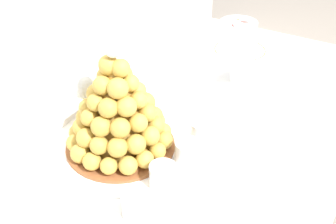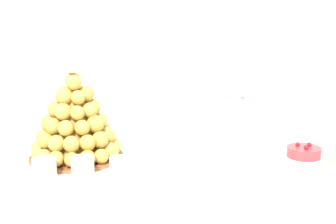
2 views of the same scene
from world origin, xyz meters
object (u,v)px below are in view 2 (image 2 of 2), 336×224
object	(u,v)px
croquembouche	(75,122)
wine_glass	(99,113)
dessert_cup_centre	(83,169)
fruit_tart_plate	(304,155)
serving_tray	(87,161)
macaron_goblet	(238,124)
dessert_cup_mid_left	(45,169)
dessert_cup_mid_right	(119,167)
dessert_cup_right	(154,168)
dessert_cup_left	(5,171)

from	to	relation	value
croquembouche	wine_glass	size ratio (longest dim) A/B	1.92
dessert_cup_centre	fruit_tart_plate	xyz separation A→B (m)	(0.65, 0.14, -0.02)
serving_tray	macaron_goblet	distance (m)	0.46
croquembouche	dessert_cup_mid_left	distance (m)	0.20
dessert_cup_mid_right	dessert_cup_right	size ratio (longest dim) A/B	0.86
dessert_cup_mid_left	dessert_cup_centre	bearing A→B (deg)	-4.15
croquembouche	macaron_goblet	distance (m)	0.48
croquembouche	dessert_cup_left	world-z (taller)	croquembouche
dessert_cup_mid_left	dessert_cup_right	bearing A→B (deg)	-0.20
croquembouche	dessert_cup_right	bearing A→B (deg)	-36.81
dessert_cup_mid_left	dessert_cup_mid_right	world-z (taller)	dessert_cup_mid_left
dessert_cup_right	wine_glass	xyz separation A→B (m)	(-0.17, 0.32, 0.08)
dessert_cup_centre	wine_glass	distance (m)	0.34
dessert_cup_right	macaron_goblet	distance (m)	0.27
dessert_cup_mid_left	macaron_goblet	size ratio (longest dim) A/B	0.30
croquembouche	dessert_cup_mid_right	size ratio (longest dim) A/B	5.67
dessert_cup_right	macaron_goblet	size ratio (longest dim) A/B	0.29
dessert_cup_mid_right	dessert_cup_mid_left	bearing A→B (deg)	-178.61
wine_glass	dessert_cup_left	bearing A→B (deg)	-125.79
dessert_cup_right	serving_tray	bearing A→B (deg)	143.35
macaron_goblet	wine_glass	size ratio (longest dim) A/B	1.38
serving_tray	dessert_cup_mid_right	size ratio (longest dim) A/B	10.09
croquembouche	fruit_tart_plate	distance (m)	0.70
dessert_cup_right	fruit_tart_plate	world-z (taller)	dessert_cup_right
dessert_cup_mid_left	dessert_cup_mid_right	distance (m)	0.20
serving_tray	dessert_cup_mid_left	distance (m)	0.17
macaron_goblet	dessert_cup_mid_right	bearing A→B (deg)	-170.92
dessert_cup_mid_right	serving_tray	bearing A→B (deg)	126.06
serving_tray	macaron_goblet	size ratio (longest dim) A/B	2.47
croquembouche	dessert_cup_mid_left	bearing A→B (deg)	-111.03
serving_tray	croquembouche	distance (m)	0.12
dessert_cup_mid_right	macaron_goblet	world-z (taller)	macaron_goblet
dessert_cup_mid_left	fruit_tart_plate	bearing A→B (deg)	9.79
dessert_cup_left	dessert_cup_centre	size ratio (longest dim) A/B	0.94
dessert_cup_mid_right	wine_glass	distance (m)	0.33
serving_tray	dessert_cup_centre	size ratio (longest dim) A/B	8.68
dessert_cup_centre	dessert_cup_mid_right	world-z (taller)	dessert_cup_centre
fruit_tart_plate	wine_glass	distance (m)	0.66
wine_glass	serving_tray	bearing A→B (deg)	-98.58
dessert_cup_right	wine_glass	distance (m)	0.37
dessert_cup_mid_left	dessert_cup_mid_right	size ratio (longest dim) A/B	1.21
dessert_cup_mid_right	dessert_cup_right	bearing A→B (deg)	-3.58
fruit_tart_plate	dessert_cup_left	bearing A→B (deg)	-171.74
dessert_cup_left	dessert_cup_mid_right	size ratio (longest dim) A/B	1.09
dessert_cup_mid_right	wine_glass	world-z (taller)	wine_glass
serving_tray	croquembouche	world-z (taller)	croquembouche
dessert_cup_mid_left	wine_glass	distance (m)	0.35
croquembouche	dessert_cup_right	distance (m)	0.29
dessert_cup_mid_right	fruit_tart_plate	world-z (taller)	dessert_cup_mid_right
serving_tray	wine_glass	xyz separation A→B (m)	(0.03, 0.18, 0.11)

